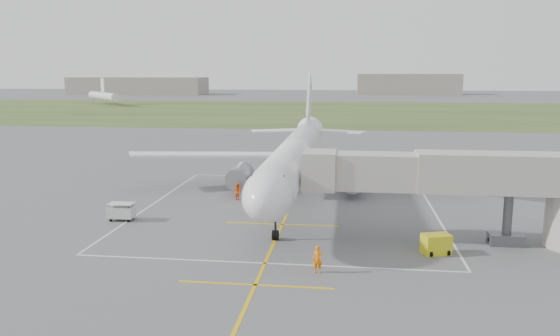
# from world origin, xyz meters

# --- Properties ---
(ground) EXTENTS (700.00, 700.00, 0.00)m
(ground) POSITION_xyz_m (0.00, 0.00, 0.00)
(ground) COLOR #555558
(ground) RESTS_ON ground
(grass_strip) EXTENTS (700.00, 120.00, 0.02)m
(grass_strip) POSITION_xyz_m (0.00, 130.00, 0.01)
(grass_strip) COLOR #374F22
(grass_strip) RESTS_ON ground
(apron_markings) EXTENTS (28.20, 60.00, 0.01)m
(apron_markings) POSITION_xyz_m (0.00, -5.82, 0.01)
(apron_markings) COLOR gold
(apron_markings) RESTS_ON ground
(airliner) EXTENTS (38.93, 46.75, 13.52)m
(airliner) POSITION_xyz_m (-0.00, 0.75, 4.39)
(airliner) COLOR white
(airliner) RESTS_ON ground
(jet_bridge) EXTENTS (23.40, 5.00, 7.20)m
(jet_bridge) POSITION_xyz_m (15.72, -13.50, 4.74)
(jet_bridge) COLOR #A29D92
(jet_bridge) RESTS_ON ground
(gpu_unit) EXTENTS (2.30, 1.92, 1.49)m
(gpu_unit) POSITION_xyz_m (12.26, -16.38, 0.73)
(gpu_unit) COLOR gold
(gpu_unit) RESTS_ON ground
(baggage_cart) EXTENTS (2.30, 1.41, 1.58)m
(baggage_cart) POSITION_xyz_m (-14.65, -10.44, 0.81)
(baggage_cart) COLOR silver
(baggage_cart) RESTS_ON ground
(ramp_worker_nose) EXTENTS (0.72, 0.50, 1.87)m
(ramp_worker_nose) POSITION_xyz_m (3.79, -21.34, 0.94)
(ramp_worker_nose) COLOR orange
(ramp_worker_nose) RESTS_ON ground
(ramp_worker_wing) EXTENTS (1.08, 1.05, 1.76)m
(ramp_worker_wing) POSITION_xyz_m (-5.83, -1.14, 0.88)
(ramp_worker_wing) COLOR #FF5108
(ramp_worker_wing) RESTS_ON ground
(distant_hangars) EXTENTS (345.00, 49.00, 12.00)m
(distant_hangars) POSITION_xyz_m (-16.15, 265.19, 5.17)
(distant_hangars) COLOR gray
(distant_hangars) RESTS_ON ground
(distant_aircraft) EXTENTS (226.13, 50.77, 8.85)m
(distant_aircraft) POSITION_xyz_m (7.10, 168.55, 3.59)
(distant_aircraft) COLOR white
(distant_aircraft) RESTS_ON ground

